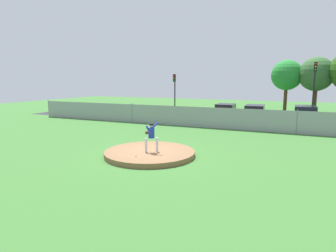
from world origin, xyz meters
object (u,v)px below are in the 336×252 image
object	(u,v)px
parked_car_teal	(305,116)
parked_car_red	(225,113)
baseball	(136,156)
traffic_cone_orange	(135,112)
parked_car_burgundy	(255,114)
traffic_light_near	(175,87)
pitcher_youth	(151,134)
traffic_light_far	(314,82)

from	to	relation	value
parked_car_teal	parked_car_red	bearing A→B (deg)	176.74
baseball	traffic_cone_orange	size ratio (longest dim) A/B	0.13
baseball	traffic_cone_orange	bearing A→B (deg)	120.85
parked_car_burgundy	parked_car_teal	bearing A→B (deg)	-5.64
baseball	parked_car_burgundy	distance (m)	16.65
baseball	parked_car_burgundy	world-z (taller)	parked_car_burgundy
traffic_light_near	parked_car_burgundy	bearing A→B (deg)	-21.97
parked_car_red	traffic_cone_orange	xyz separation A→B (m)	(-11.26, 1.36, -0.53)
baseball	parked_car_burgundy	bearing A→B (deg)	77.68
pitcher_youth	parked_car_teal	bearing A→B (deg)	62.54
parked_car_burgundy	traffic_cone_orange	world-z (taller)	parked_car_burgundy
parked_car_red	traffic_cone_orange	distance (m)	11.36
parked_car_teal	parked_car_red	xyz separation A→B (m)	(-7.16, 0.41, -0.05)
pitcher_youth	traffic_light_near	bearing A→B (deg)	109.44
parked_car_burgundy	parked_car_red	xyz separation A→B (m)	(-2.80, -0.02, -0.01)
traffic_light_near	traffic_cone_orange	bearing A→B (deg)	-145.98
parked_car_burgundy	traffic_light_far	bearing A→B (deg)	37.52
traffic_cone_orange	baseball	bearing A→B (deg)	-59.15
parked_car_teal	traffic_light_far	size ratio (longest dim) A/B	0.78
parked_car_burgundy	traffic_cone_orange	bearing A→B (deg)	174.56
parked_car_teal	traffic_light_far	bearing A→B (deg)	80.39
parked_car_burgundy	pitcher_youth	bearing A→B (deg)	-102.22
pitcher_youth	baseball	size ratio (longest dim) A/B	21.68
pitcher_youth	parked_car_burgundy	distance (m)	15.48
parked_car_red	traffic_light_near	distance (m)	8.67
parked_car_red	parked_car_burgundy	bearing A→B (deg)	0.46
baseball	traffic_light_far	world-z (taller)	traffic_light_far
traffic_cone_orange	traffic_light_far	distance (m)	19.67
parked_car_teal	traffic_light_near	size ratio (longest dim) A/B	0.95
pitcher_youth	parked_car_teal	distance (m)	16.57
parked_car_red	traffic_cone_orange	size ratio (longest dim) A/B	7.33
traffic_cone_orange	traffic_light_far	xyz separation A→B (m)	(19.16, 2.58, 3.62)
parked_car_teal	traffic_cone_orange	world-z (taller)	parked_car_teal
pitcher_youth	parked_car_burgundy	xyz separation A→B (m)	(3.28, 15.13, -0.40)
parked_car_burgundy	traffic_light_near	distance (m)	11.10
traffic_cone_orange	traffic_light_near	world-z (taller)	traffic_light_near
parked_car_teal	parked_car_red	distance (m)	7.17
traffic_light_near	traffic_light_far	bearing A→B (deg)	-0.52
traffic_light_near	traffic_light_far	world-z (taller)	traffic_light_far
pitcher_youth	baseball	distance (m)	1.47
baseball	parked_car_teal	size ratio (longest dim) A/B	0.02
traffic_light_far	pitcher_youth	bearing A→B (deg)	-113.73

